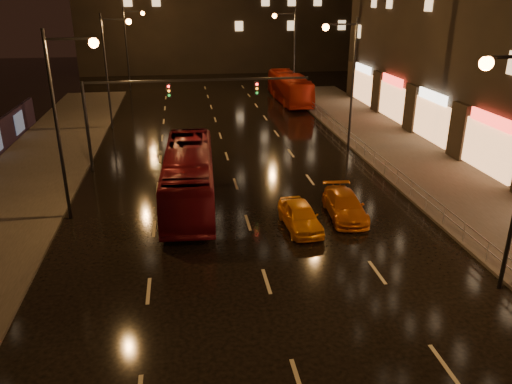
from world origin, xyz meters
TOP-DOWN VIEW (x-y plane):
  - ground at (0.00, 20.00)m, footprint 140.00×140.00m
  - sidewalk_left at (-13.50, 15.00)m, footprint 7.00×70.00m
  - sidewalk_right at (13.50, 15.00)m, footprint 7.00×70.00m
  - traffic_signal at (-5.06, 20.00)m, footprint 15.31×0.32m
  - railing_right at (10.20, 18.00)m, footprint 0.05×56.00m
  - bus_red at (-3.01, 13.43)m, footprint 3.27×11.83m
  - bus_curb at (9.00, 41.30)m, footprint 3.00×11.62m
  - taxi_near at (2.63, 8.94)m, footprint 1.89×4.21m
  - taxi_far at (5.41, 10.00)m, footprint 2.17×4.70m

SIDE VIEW (x-z plane):
  - ground at x=0.00m, z-range 0.00..0.00m
  - sidewalk_left at x=-13.50m, z-range 0.00..0.15m
  - sidewalk_right at x=13.50m, z-range 0.00..0.15m
  - taxi_far at x=5.41m, z-range 0.00..1.33m
  - taxi_near at x=2.63m, z-range 0.00..1.41m
  - railing_right at x=10.20m, z-range 0.40..1.40m
  - bus_curb at x=9.00m, z-range 0.00..3.22m
  - bus_red at x=-3.01m, z-range 0.00..3.26m
  - traffic_signal at x=-5.06m, z-range 1.64..7.84m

